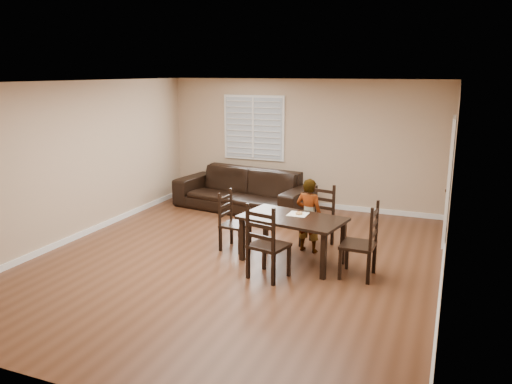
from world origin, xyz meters
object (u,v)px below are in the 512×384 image
(chair_right, at_px, (368,245))
(chair_far, at_px, (263,246))
(donut, at_px, (299,213))
(chair_near, at_px, (320,217))
(sofa, at_px, (243,190))
(child, at_px, (309,215))
(dining_table, at_px, (292,223))
(chair_left, at_px, (229,223))

(chair_right, bearing_deg, chair_far, -63.33)
(chair_far, xyz_separation_m, donut, (0.21, 0.98, 0.24))
(chair_near, distance_m, sofa, 2.52)
(child, distance_m, sofa, 2.73)
(dining_table, height_order, chair_right, chair_right)
(chair_near, height_order, chair_right, chair_right)
(dining_table, bearing_deg, chair_left, -179.36)
(dining_table, bearing_deg, chair_near, 89.85)
(child, bearing_deg, chair_left, 23.44)
(dining_table, distance_m, chair_far, 0.84)
(child, relative_size, sofa, 0.42)
(child, bearing_deg, dining_table, 87.53)
(donut, bearing_deg, chair_left, 178.36)
(chair_right, distance_m, child, 1.30)
(chair_near, relative_size, chair_right, 0.94)
(dining_table, distance_m, chair_near, 1.00)
(chair_far, bearing_deg, dining_table, -87.35)
(chair_right, height_order, child, child)
(chair_near, distance_m, child, 0.45)
(chair_far, relative_size, chair_right, 1.01)
(child, height_order, sofa, child)
(chair_near, relative_size, chair_left, 1.06)
(dining_table, height_order, child, child)
(chair_far, bearing_deg, sofa, -48.69)
(child, bearing_deg, chair_near, -92.82)
(chair_far, distance_m, donut, 1.03)
(chair_near, distance_m, donut, 0.86)
(dining_table, relative_size, chair_right, 1.52)
(chair_right, height_order, sofa, chair_right)
(chair_left, xyz_separation_m, sofa, (-0.71, 2.23, -0.01))
(donut, bearing_deg, chair_far, -102.01)
(child, relative_size, donut, 10.72)
(chair_left, height_order, sofa, chair_left)
(chair_right, relative_size, sofa, 0.37)
(chair_near, relative_size, donut, 9.13)
(child, distance_m, donut, 0.41)
(dining_table, height_order, sofa, sofa)
(child, bearing_deg, chair_right, 153.22)
(chair_far, bearing_deg, chair_left, -32.01)
(chair_far, xyz_separation_m, child, (0.26, 1.36, 0.11))
(chair_far, distance_m, child, 1.39)
(chair_right, height_order, donut, chair_right)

